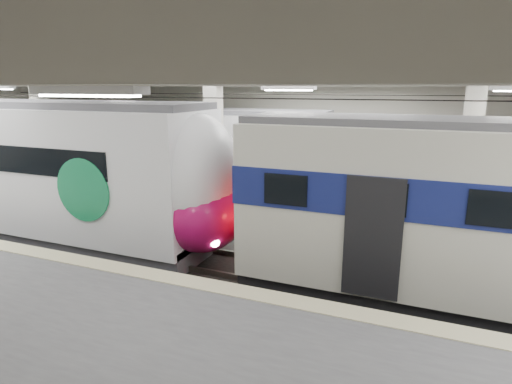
% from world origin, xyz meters
% --- Properties ---
extents(station_hall, '(36.00, 24.00, 5.75)m').
position_xyz_m(station_hall, '(0.00, -1.74, 3.24)').
color(station_hall, black).
rests_on(station_hall, ground).
extents(modern_emu, '(14.17, 2.93, 4.55)m').
position_xyz_m(modern_emu, '(-7.08, -0.00, 2.24)').
color(modern_emu, white).
rests_on(modern_emu, ground).
extents(far_train, '(12.75, 2.98, 4.10)m').
position_xyz_m(far_train, '(-5.91, 5.50, 2.12)').
color(far_train, white).
rests_on(far_train, ground).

